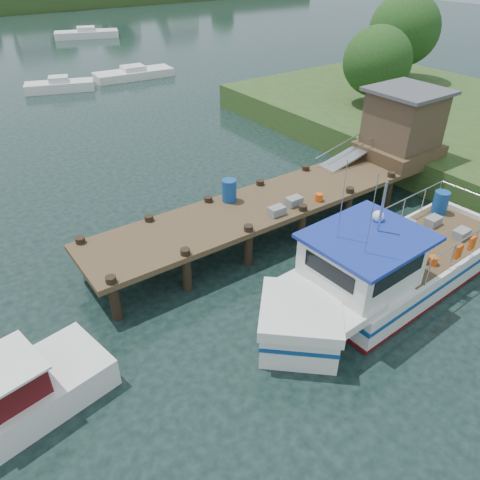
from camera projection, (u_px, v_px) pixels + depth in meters
ground_plane at (239, 243)px, 18.05m from camera, size 160.00×160.00×0.00m
dock at (362, 151)px, 20.01m from camera, size 16.60×3.00×4.78m
lobster_boat at (383, 271)px, 14.96m from camera, size 10.79×3.55×5.12m
moored_far at (87, 34)px, 54.97m from camera, size 7.56×4.61×1.22m
moored_b at (60, 86)px, 35.75m from camera, size 5.29×3.22×1.11m
moored_c at (134, 74)px, 39.08m from camera, size 6.59×2.70×1.02m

